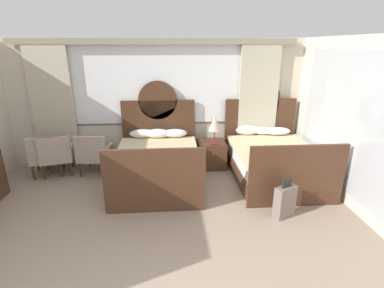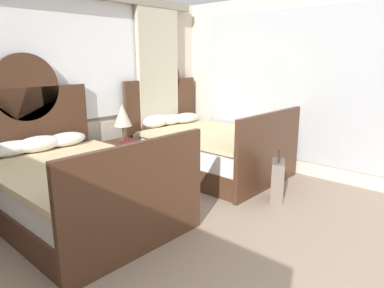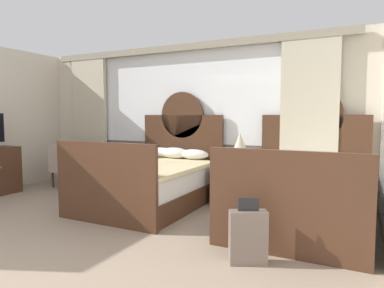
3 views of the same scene
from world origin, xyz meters
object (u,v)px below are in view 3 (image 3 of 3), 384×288
at_px(book_on_nightstand, 235,169).
at_px(armchair_by_window_centre, 76,164).
at_px(bed_near_mirror, 302,195).
at_px(nightstand_between_beds, 234,186).
at_px(armchair_by_window_right, 69,164).
at_px(armchair_by_window_left, 106,167).
at_px(bed_near_window, 152,180).
at_px(table_lamp_on_nightstand, 240,144).
at_px(suitcase_on_floor, 248,237).

distance_m(book_on_nightstand, armchair_by_window_centre, 3.25).
bearing_deg(bed_near_mirror, book_on_nightstand, 154.58).
bearing_deg(nightstand_between_beds, armchair_by_window_right, -176.93).
distance_m(armchair_by_window_left, armchair_by_window_centre, 0.75).
bearing_deg(armchair_by_window_right, bed_near_window, -11.37).
relative_size(armchair_by_window_left, armchair_by_window_right, 1.00).
distance_m(bed_near_mirror, armchair_by_window_centre, 4.37).
relative_size(table_lamp_on_nightstand, armchair_by_window_left, 0.65).
distance_m(table_lamp_on_nightstand, armchair_by_window_left, 2.59).
bearing_deg(nightstand_between_beds, bed_near_mirror, -29.25).
height_order(book_on_nightstand, armchair_by_window_left, armchair_by_window_left).
bearing_deg(armchair_by_window_centre, armchair_by_window_right, -179.93).
xyz_separation_m(bed_near_window, nightstand_between_beds, (1.14, 0.64, -0.10)).
relative_size(armchair_by_window_centre, armchair_by_window_right, 1.00).
distance_m(bed_near_window, book_on_nightstand, 1.31).
bearing_deg(suitcase_on_floor, book_on_nightstand, 112.87).
bearing_deg(bed_near_window, nightstand_between_beds, 29.22).
bearing_deg(armchair_by_window_centre, armchair_by_window_left, -0.17).
bearing_deg(bed_near_mirror, armchair_by_window_left, 172.80).
bearing_deg(suitcase_on_floor, armchair_by_window_right, 156.34).
height_order(bed_near_window, armchair_by_window_left, bed_near_window).
bearing_deg(armchair_by_window_left, book_on_nightstand, 1.55).
bearing_deg(armchair_by_window_right, table_lamp_on_nightstand, 3.94).
bearing_deg(table_lamp_on_nightstand, bed_near_mirror, -32.90).
xyz_separation_m(armchair_by_window_left, suitcase_on_floor, (3.32, -1.87, -0.19)).
bearing_deg(table_lamp_on_nightstand, nightstand_between_beds, -140.03).
bearing_deg(book_on_nightstand, suitcase_on_floor, -67.13).
bearing_deg(armchair_by_window_right, nightstand_between_beds, 3.07).
distance_m(bed_near_window, bed_near_mirror, 2.28).
xyz_separation_m(nightstand_between_beds, table_lamp_on_nightstand, (0.07, 0.06, 0.67)).
relative_size(bed_near_mirror, suitcase_on_floor, 3.43).
relative_size(nightstand_between_beds, table_lamp_on_nightstand, 1.09).
xyz_separation_m(armchair_by_window_right, suitcase_on_floor, (4.27, -1.87, -0.19)).
distance_m(table_lamp_on_nightstand, book_on_nightstand, 0.41).
distance_m(table_lamp_on_nightstand, armchair_by_window_centre, 3.32).
relative_size(table_lamp_on_nightstand, suitcase_on_floor, 0.88).
xyz_separation_m(table_lamp_on_nightstand, book_on_nightstand, (-0.02, -0.17, -0.37)).
height_order(armchair_by_window_right, suitcase_on_floor, armchair_by_window_right).
bearing_deg(bed_near_window, table_lamp_on_nightstand, 29.89).
relative_size(bed_near_window, armchair_by_window_centre, 2.53).
bearing_deg(table_lamp_on_nightstand, suitcase_on_floor, -69.40).
relative_size(nightstand_between_beds, armchair_by_window_centre, 0.71).
distance_m(bed_near_mirror, suitcase_on_floor, 1.45).
distance_m(bed_near_mirror, table_lamp_on_nightstand, 1.40).
relative_size(bed_near_mirror, armchair_by_window_right, 2.53).
relative_size(book_on_nightstand, armchair_by_window_left, 0.30).
height_order(book_on_nightstand, armchair_by_window_centre, armchair_by_window_centre).
relative_size(book_on_nightstand, suitcase_on_floor, 0.41).
bearing_deg(bed_near_mirror, table_lamp_on_nightstand, 147.10).
relative_size(table_lamp_on_nightstand, book_on_nightstand, 2.15).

